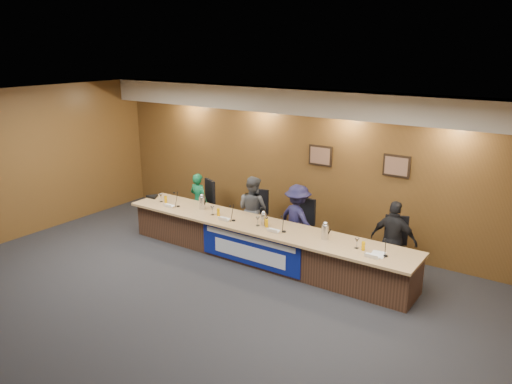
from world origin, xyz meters
TOP-DOWN VIEW (x-y plane):
  - floor at (0.00, 0.00)m, footprint 10.00×10.00m
  - ceiling at (0.00, 0.00)m, footprint 10.00×8.00m
  - wall_back at (0.00, 4.00)m, footprint 10.00×0.04m
  - soffit at (0.00, 3.75)m, footprint 10.00×0.50m
  - dais_body at (0.00, 2.40)m, footprint 6.00×0.80m
  - dais_top at (0.00, 2.35)m, footprint 6.10×0.95m
  - banner at (0.00, 1.99)m, footprint 2.20×0.02m
  - banner_text_upper at (0.00, 1.97)m, footprint 2.00×0.01m
  - banner_text_lower at (0.00, 1.97)m, footprint 1.60×0.01m
  - wall_photo_left at (0.40, 3.97)m, footprint 0.52×0.04m
  - wall_photo_right at (2.00, 3.97)m, footprint 0.52×0.04m
  - panelist_a at (-2.20, 3.11)m, footprint 0.47×0.31m
  - panelist_b at (-0.70, 3.11)m, footprint 0.75×0.61m
  - panelist_c at (0.38, 3.11)m, footprint 1.03×0.76m
  - panelist_d at (2.34, 3.11)m, footprint 0.85×0.36m
  - office_chair_a at (-2.20, 3.21)m, footprint 0.63×0.63m
  - office_chair_b at (-0.70, 3.21)m, footprint 0.58×0.58m
  - office_chair_c at (0.38, 3.21)m, footprint 0.50×0.50m
  - office_chair_d at (2.34, 3.21)m, footprint 0.61×0.61m
  - nameplate_a at (-2.19, 2.10)m, footprint 0.24×0.08m
  - microphone_a at (-2.04, 2.27)m, footprint 0.07×0.07m
  - juice_glass_a at (-2.45, 2.32)m, footprint 0.06×0.06m
  - water_glass_a at (-2.58, 2.31)m, footprint 0.08×0.08m
  - nameplate_b at (-0.72, 2.11)m, footprint 0.24×0.08m
  - microphone_b at (-0.54, 2.23)m, footprint 0.07×0.07m
  - juice_glass_b at (-0.98, 2.30)m, footprint 0.06×0.06m
  - water_glass_b at (-1.11, 2.27)m, footprint 0.08×0.08m
  - nameplate_c at (0.41, 2.13)m, footprint 0.24×0.08m
  - microphone_c at (0.58, 2.28)m, footprint 0.07×0.07m
  - juice_glass_c at (0.17, 2.31)m, footprint 0.06×0.06m
  - water_glass_c at (-0.00, 2.27)m, footprint 0.08×0.08m
  - nameplate_d at (2.34, 2.07)m, footprint 0.24×0.08m
  - microphone_d at (2.50, 2.27)m, footprint 0.07×0.07m
  - juice_glass_d at (2.10, 2.31)m, footprint 0.06×0.06m
  - water_glass_d at (1.98, 2.32)m, footprint 0.08×0.08m
  - carafe_left at (-1.51, 2.44)m, footprint 0.13×0.13m
  - carafe_mid at (0.06, 2.38)m, footprint 0.11×0.11m
  - carafe_right at (1.35, 2.40)m, footprint 0.13×0.13m
  - speakerphone at (-2.95, 2.42)m, footprint 0.32×0.32m
  - paper_stack at (2.37, 2.28)m, footprint 0.26×0.33m

SIDE VIEW (x-z plane):
  - floor at x=0.00m, z-range 0.00..0.00m
  - banner_text_lower at x=0.00m, z-range 0.16..0.44m
  - dais_body at x=0.00m, z-range 0.00..0.70m
  - banner at x=0.00m, z-range 0.05..0.71m
  - office_chair_a at x=-2.20m, z-range 0.44..0.52m
  - office_chair_b at x=-0.70m, z-range 0.44..0.52m
  - office_chair_c at x=0.38m, z-range 0.44..0.52m
  - office_chair_d at x=2.34m, z-range 0.44..0.52m
  - banner_text_upper at x=0.00m, z-range 0.53..0.63m
  - panelist_a at x=-2.20m, z-range 0.00..1.27m
  - panelist_c at x=0.38m, z-range 0.00..1.42m
  - panelist_b at x=-0.70m, z-range 0.00..1.43m
  - panelist_d at x=2.34m, z-range 0.00..1.44m
  - dais_top at x=0.00m, z-range 0.70..0.75m
  - paper_stack at x=2.37m, z-range 0.75..0.76m
  - microphone_a at x=-2.04m, z-range 0.75..0.77m
  - microphone_b at x=-0.54m, z-range 0.75..0.77m
  - microphone_c at x=0.58m, z-range 0.75..0.77m
  - microphone_d at x=2.50m, z-range 0.75..0.77m
  - speakerphone at x=-2.95m, z-range 0.75..0.80m
  - nameplate_a at x=-2.19m, z-range 0.74..0.85m
  - nameplate_b at x=-0.72m, z-range 0.74..0.85m
  - nameplate_c at x=0.41m, z-range 0.74..0.85m
  - nameplate_d at x=2.34m, z-range 0.74..0.85m
  - juice_glass_a at x=-2.45m, z-range 0.75..0.90m
  - juice_glass_b at x=-0.98m, z-range 0.75..0.90m
  - juice_glass_c at x=0.17m, z-range 0.75..0.90m
  - juice_glass_d at x=2.10m, z-range 0.75..0.90m
  - water_glass_a at x=-2.58m, z-range 0.75..0.93m
  - water_glass_b at x=-1.11m, z-range 0.75..0.93m
  - water_glass_c at x=0.00m, z-range 0.75..0.93m
  - water_glass_d at x=1.98m, z-range 0.75..0.93m
  - carafe_mid at x=0.06m, z-range 0.75..0.97m
  - carafe_right at x=1.35m, z-range 0.75..1.01m
  - carafe_left at x=-1.51m, z-range 0.75..1.01m
  - wall_back at x=0.00m, z-range 0.00..3.20m
  - wall_photo_left at x=0.40m, z-range 1.64..2.06m
  - wall_photo_right at x=2.00m, z-range 1.64..2.06m
  - soffit at x=0.00m, z-range 2.70..3.20m
  - ceiling at x=0.00m, z-range 3.18..3.22m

